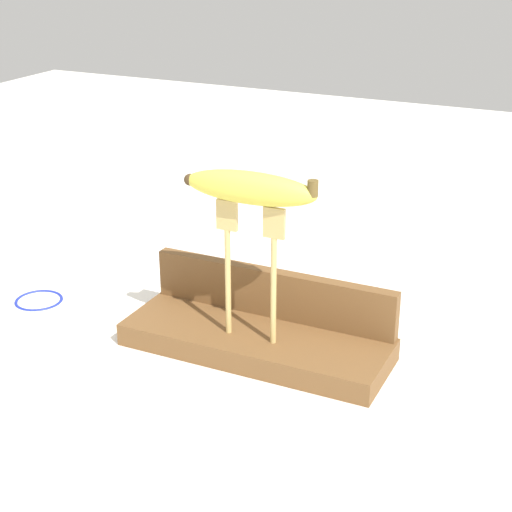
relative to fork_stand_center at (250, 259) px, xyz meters
The scene contains 6 objects.
ground_plane 0.13m from the fork_stand_center, 90.00° to the left, with size 3.00×3.00×0.00m, color white.
wooden_board 0.12m from the fork_stand_center, 90.00° to the left, with size 0.33×0.12×0.03m, color brown.
board_backstop 0.10m from the fork_stand_center, 90.00° to the left, with size 0.32×0.02×0.06m, color brown.
fork_stand_center is the anchor object (origin of this frame).
banana_raised_center 0.09m from the fork_stand_center, behind, with size 0.16×0.04×0.04m.
wire_coil 0.36m from the fork_stand_center, behind, with size 0.07×0.07×0.00m, color #1E2DA5.
Camera 1 is at (0.37, -0.78, 0.49)m, focal length 56.63 mm.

